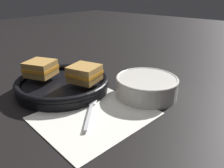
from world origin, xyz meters
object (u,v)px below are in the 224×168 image
sandwich_near_left (41,68)px  soup_bowl (146,85)px  skillet (63,84)px  spoon (91,104)px  sandwich_near_right (84,73)px

sandwich_near_left → soup_bowl: bearing=-59.9°
skillet → sandwich_near_left: bearing=112.5°
spoon → skillet: 0.14m
spoon → sandwich_near_left: (-0.01, 0.21, 0.06)m
spoon → sandwich_near_right: bearing=19.0°
sandwich_near_left → sandwich_near_right: 0.15m
soup_bowl → skillet: 0.25m
spoon → sandwich_near_left: 0.22m
soup_bowl → skillet: size_ratio=0.63×
soup_bowl → sandwich_near_right: (-0.11, 0.15, 0.03)m
spoon → sandwich_near_right: 0.10m
spoon → skillet: size_ratio=0.50×
spoon → sandwich_near_left: sandwich_near_left is taller
soup_bowl → spoon: 0.17m
soup_bowl → sandwich_near_right: 0.18m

